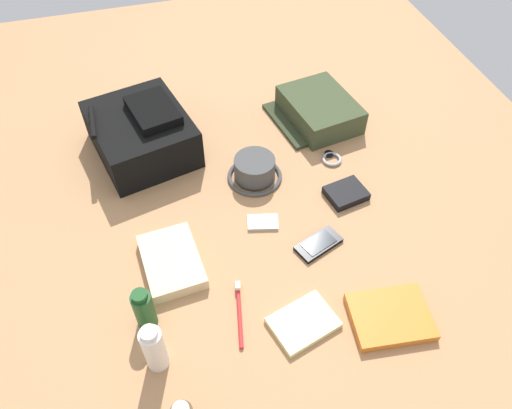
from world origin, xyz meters
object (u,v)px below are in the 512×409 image
(toothpaste_tube, at_px, (154,348))
(wallet, at_px, (346,193))
(toiletry_pouch, at_px, (318,110))
(cell_phone, at_px, (318,244))
(media_player, at_px, (263,222))
(backpack, at_px, (142,133))
(folded_towel, at_px, (172,262))
(bucket_hat, at_px, (255,170))
(wristwatch, at_px, (331,158))
(shampoo_bottle, at_px, (144,309))
(paperback_novel, at_px, (390,317))
(toothbrush, at_px, (239,310))
(notepad, at_px, (303,323))

(toothpaste_tube, bearing_deg, wallet, -59.46)
(toiletry_pouch, xyz_separation_m, cell_phone, (-0.50, 0.18, -0.03))
(wallet, bearing_deg, media_player, 86.61)
(backpack, distance_m, folded_towel, 0.47)
(backpack, height_order, bucket_hat, backpack)
(folded_towel, bearing_deg, cell_phone, -96.36)
(toothpaste_tube, xyz_separation_m, wristwatch, (0.51, -0.62, -0.07))
(bucket_hat, xyz_separation_m, media_player, (-0.18, 0.03, -0.03))
(shampoo_bottle, xyz_separation_m, paperback_novel, (-0.15, -0.56, -0.05))
(toothpaste_tube, bearing_deg, toothbrush, -70.14)
(media_player, height_order, notepad, notepad)
(media_player, distance_m, wristwatch, 0.34)
(paperback_novel, bearing_deg, toothpaste_tube, 85.41)
(toiletry_pouch, distance_m, notepad, 0.77)
(wristwatch, distance_m, folded_towel, 0.60)
(wristwatch, relative_size, toothbrush, 0.41)
(toothbrush, xyz_separation_m, notepad, (-0.08, -0.14, 0.00))
(media_player, distance_m, notepad, 0.32)
(media_player, relative_size, wallet, 0.85)
(backpack, bearing_deg, notepad, -158.67)
(cell_phone, relative_size, toothbrush, 0.80)
(shampoo_bottle, relative_size, cell_phone, 0.91)
(toiletry_pouch, height_order, wallet, toiletry_pouch)
(cell_phone, bearing_deg, toiletry_pouch, -20.24)
(toiletry_pouch, height_order, shampoo_bottle, shampoo_bottle)
(paperback_novel, bearing_deg, wristwatch, -7.27)
(shampoo_bottle, distance_m, notepad, 0.37)
(paperback_novel, xyz_separation_m, folded_towel, (0.29, 0.47, 0.01))
(cell_phone, distance_m, folded_towel, 0.39)
(toiletry_pouch, height_order, bucket_hat, toiletry_pouch)
(backpack, relative_size, bucket_hat, 2.28)
(wristwatch, bearing_deg, backpack, 69.71)
(backpack, bearing_deg, paperback_novel, -147.52)
(shampoo_bottle, distance_m, toothbrush, 0.23)
(toiletry_pouch, height_order, cell_phone, toiletry_pouch)
(toothbrush, bearing_deg, backpack, 12.49)
(bucket_hat, relative_size, notepad, 1.10)
(bucket_hat, height_order, shampoo_bottle, shampoo_bottle)
(backpack, relative_size, media_player, 4.01)
(toiletry_pouch, distance_m, bucket_hat, 0.35)
(paperback_novel, bearing_deg, cell_phone, 18.95)
(backpack, distance_m, toothbrush, 0.66)
(toothpaste_tube, height_order, wallet, toothpaste_tube)
(backpack, height_order, wallet, backpack)
(cell_phone, xyz_separation_m, wristwatch, (0.30, -0.16, -0.00))
(toothpaste_tube, bearing_deg, bucket_hat, -36.19)
(toothbrush, distance_m, folded_towel, 0.22)
(notepad, bearing_deg, wallet, -51.69)
(backpack, distance_m, wallet, 0.65)
(notepad, bearing_deg, media_player, -14.95)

